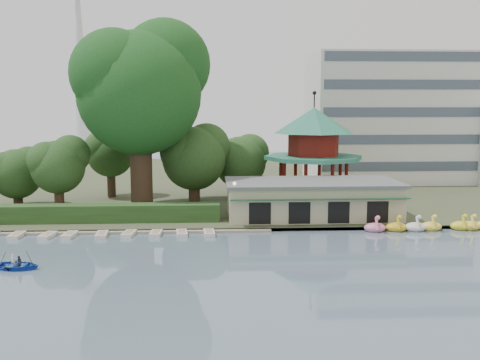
{
  "coord_description": "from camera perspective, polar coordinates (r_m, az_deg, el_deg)",
  "views": [
    {
      "loc": [
        -0.83,
        -34.4,
        12.27
      ],
      "look_at": [
        2.0,
        18.0,
        5.0
      ],
      "focal_mm": 40.0,
      "sensor_mm": 36.0,
      "label": 1
    }
  ],
  "objects": [
    {
      "name": "small_trees",
      "position": [
        67.37,
        -11.18,
        2.21
      ],
      "size": [
        39.68,
        16.6,
        9.76
      ],
      "color": "#3A281C",
      "rests_on": "shore"
    },
    {
      "name": "embankment",
      "position": [
        53.1,
        -2.12,
        -5.31
      ],
      "size": [
        220.0,
        0.6,
        0.3
      ],
      "primitive_type": "cube",
      "color": "gray",
      "rests_on": "ground"
    },
    {
      "name": "dock",
      "position": [
        54.17,
        -14.97,
        -5.35
      ],
      "size": [
        34.0,
        1.6,
        0.24
      ],
      "primitive_type": "cube",
      "color": "gray",
      "rests_on": "ground"
    },
    {
      "name": "rowboat_with_passengers",
      "position": [
        44.41,
        -22.76,
        -8.08
      ],
      "size": [
        5.53,
        4.37,
        2.01
      ],
      "color": "#1F4CB4",
      "rests_on": "ground"
    },
    {
      "name": "swan_boats",
      "position": [
        57.63,
        21.89,
        -4.58
      ],
      "size": [
        18.34,
        2.16,
        1.92
      ],
      "color": "pink",
      "rests_on": "ground"
    },
    {
      "name": "lamp_post",
      "position": [
        54.19,
        -0.59,
        -1.6
      ],
      "size": [
        0.36,
        0.36,
        4.28
      ],
      "color": "black",
      "rests_on": "shore"
    },
    {
      "name": "office_building",
      "position": [
        89.91,
        18.89,
        5.85
      ],
      "size": [
        38.0,
        18.0,
        20.0
      ],
      "color": "silver",
      "rests_on": "shore"
    },
    {
      "name": "boathouse",
      "position": [
        58.25,
        7.67,
        -1.97
      ],
      "size": [
        18.6,
        9.39,
        3.9
      ],
      "color": "#B4AD89",
      "rests_on": "shore"
    },
    {
      "name": "hedge",
      "position": [
        57.75,
        -17.27,
        -3.42
      ],
      "size": [
        30.0,
        2.0,
        1.8
      ],
      "primitive_type": "cube",
      "color": "#284A1E",
      "rests_on": "shore"
    },
    {
      "name": "shore",
      "position": [
        87.24,
        -2.52,
        -0.07
      ],
      "size": [
        220.0,
        70.0,
        0.4
      ],
      "primitive_type": "cube",
      "color": "#424930",
      "rests_on": "ground"
    },
    {
      "name": "moored_rowboats",
      "position": [
        53.3,
        -17.37,
        -5.59
      ],
      "size": [
        26.9,
        2.7,
        0.36
      ],
      "color": "silver",
      "rests_on": "ground"
    },
    {
      "name": "broadcast_tower",
      "position": [
        180.5,
        -16.8,
        14.47
      ],
      "size": [
        8.0,
        8.0,
        96.0
      ],
      "color": "silver",
      "rests_on": "ground"
    },
    {
      "name": "big_tree",
      "position": [
        63.18,
        -10.51,
        10.08
      ],
      "size": [
        15.59,
        14.53,
        22.07
      ],
      "color": "#3A281C",
      "rests_on": "shore"
    },
    {
      "name": "ground_plane",
      "position": [
        36.53,
        -1.64,
        -11.74
      ],
      "size": [
        220.0,
        220.0,
        0.0
      ],
      "primitive_type": "plane",
      "color": "slate",
      "rests_on": "ground"
    },
    {
      "name": "pavilion",
      "position": [
        67.79,
        7.84,
        3.77
      ],
      "size": [
        12.4,
        12.4,
        13.5
      ],
      "color": "#B4AD89",
      "rests_on": "shore"
    }
  ]
}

